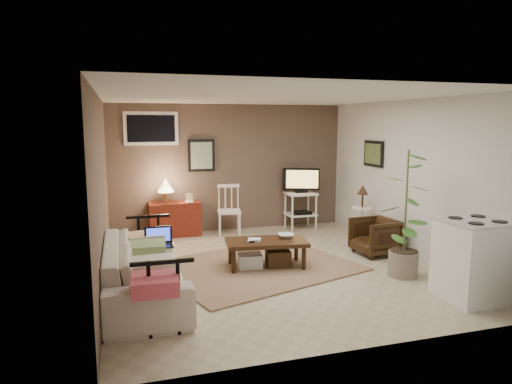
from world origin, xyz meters
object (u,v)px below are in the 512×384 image
object	(u,v)px
stove	(474,260)
sofa	(143,260)
red_console	(174,216)
spindle_chair	(229,212)
tv_stand	(301,197)
potted_plant	(406,209)
armchair	(375,235)
coffee_table	(266,252)
side_table	(362,206)

from	to	relation	value
stove	sofa	bearing A→B (deg)	162.30
red_console	spindle_chair	size ratio (longest dim) A/B	1.17
tv_stand	potted_plant	world-z (taller)	potted_plant
armchair	potted_plant	xyz separation A→B (m)	(-0.19, -1.03, 0.61)
sofa	tv_stand	size ratio (longest dim) A/B	1.91
red_console	armchair	xyz separation A→B (m)	(2.88, -2.13, -0.06)
potted_plant	red_console	bearing A→B (deg)	130.40
potted_plant	stove	size ratio (longest dim) A/B	1.81
sofa	tv_stand	distance (m)	4.18
armchair	stove	distance (m)	1.97
coffee_table	potted_plant	world-z (taller)	potted_plant
coffee_table	tv_stand	xyz separation A→B (m)	(1.41, 2.15, 0.39)
side_table	stove	world-z (taller)	side_table
side_table	potted_plant	size ratio (longest dim) A/B	0.58
tv_stand	spindle_chair	bearing A→B (deg)	-177.75
coffee_table	red_console	distance (m)	2.52
tv_stand	sofa	bearing A→B (deg)	-138.52
sofa	spindle_chair	bearing A→B (deg)	-31.83
sofa	side_table	distance (m)	4.09
coffee_table	sofa	distance (m)	1.83
red_console	side_table	xyz separation A→B (m)	(3.08, -1.35, 0.25)
sofa	stove	bearing A→B (deg)	-107.70
side_table	red_console	bearing A→B (deg)	156.37
potted_plant	coffee_table	bearing A→B (deg)	152.60
armchair	potted_plant	world-z (taller)	potted_plant
tv_stand	side_table	distance (m)	1.37
side_table	stove	xyz separation A→B (m)	(-0.09, -2.74, -0.14)
red_console	tv_stand	size ratio (longest dim) A/B	0.90
sofa	coffee_table	bearing A→B (deg)	-70.39
sofa	red_console	size ratio (longest dim) A/B	2.13
coffee_table	tv_stand	world-z (taller)	tv_stand
sofa	stove	size ratio (longest dim) A/B	2.38
spindle_chair	side_table	world-z (taller)	side_table
tv_stand	potted_plant	bearing A→B (deg)	-85.18
spindle_chair	sofa	bearing A→B (deg)	-121.83
armchair	potted_plant	distance (m)	1.21
coffee_table	side_table	size ratio (longest dim) A/B	1.20
coffee_table	armchair	distance (m)	1.86
side_table	armchair	size ratio (longest dim) A/B	1.58
tv_stand	red_console	bearing A→B (deg)	176.63
coffee_table	spindle_chair	distance (m)	2.11
red_console	armchair	size ratio (longest dim) A/B	1.70
sofa	armchair	distance (m)	3.66
spindle_chair	stove	distance (m)	4.37
tv_stand	side_table	world-z (taller)	tv_stand
coffee_table	side_table	xyz separation A→B (m)	(2.06, 0.95, 0.38)
sofa	armchair	xyz separation A→B (m)	(3.57, 0.78, -0.13)
coffee_table	side_table	bearing A→B (deg)	24.69
side_table	tv_stand	bearing A→B (deg)	118.34
tv_stand	armchair	size ratio (longest dim) A/B	1.89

